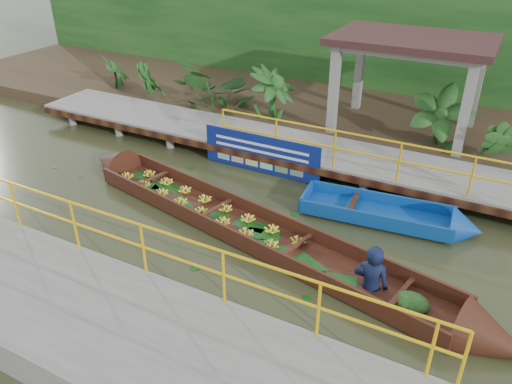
% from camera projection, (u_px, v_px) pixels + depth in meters
% --- Properties ---
extents(ground, '(80.00, 80.00, 0.00)m').
position_uv_depth(ground, '(205.00, 213.00, 11.76)').
color(ground, '#2A2E17').
rests_on(ground, ground).
extents(land_strip, '(30.00, 8.00, 0.45)m').
position_uv_depth(land_strip, '(322.00, 108.00, 17.43)').
color(land_strip, '#34281A').
rests_on(land_strip, ground).
extents(far_dock, '(16.00, 2.06, 1.66)m').
position_uv_depth(far_dock, '(271.00, 143.00, 14.16)').
color(far_dock, slate).
rests_on(far_dock, ground).
extents(near_dock, '(18.00, 2.40, 1.73)m').
position_uv_depth(near_dock, '(113.00, 333.00, 7.96)').
color(near_dock, slate).
rests_on(near_dock, ground).
extents(pavilion, '(4.40, 3.00, 3.00)m').
position_uv_depth(pavilion, '(412.00, 50.00, 14.02)').
color(pavilion, slate).
rests_on(pavilion, ground).
extents(foliage_backdrop, '(30.00, 0.80, 4.00)m').
position_uv_depth(foliage_backdrop, '(350.00, 42.00, 18.50)').
color(foliage_backdrop, '#143E15').
rests_on(foliage_backdrop, ground).
extents(vendor_boat, '(11.28, 3.42, 2.31)m').
position_uv_depth(vendor_boat, '(262.00, 231.00, 10.64)').
color(vendor_boat, '#361A0E').
rests_on(vendor_boat, ground).
extents(moored_blue_boat, '(4.07, 1.42, 0.95)m').
position_uv_depth(moored_blue_boat, '(420.00, 221.00, 11.13)').
color(moored_blue_boat, navy).
rests_on(moored_blue_boat, ground).
extents(blue_banner, '(3.40, 0.04, 1.06)m').
position_uv_depth(blue_banner, '(261.00, 154.00, 13.32)').
color(blue_banner, navy).
rests_on(blue_banner, ground).
extents(tropical_plants, '(14.02, 1.02, 1.28)m').
position_uv_depth(tropical_plants, '(266.00, 97.00, 15.76)').
color(tropical_plants, '#143E15').
rests_on(tropical_plants, ground).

